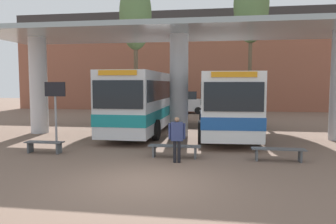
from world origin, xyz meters
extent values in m
plane|color=#755B4C|center=(0.00, 0.00, 0.00)|extent=(100.00, 100.00, 0.00)
cube|color=brown|center=(0.00, 25.10, 5.12)|extent=(40.00, 0.50, 10.25)
cube|color=#332D2D|center=(0.00, 25.10, 9.05)|extent=(40.00, 0.58, 2.40)
cylinder|color=silver|center=(-7.94, 8.25, 2.66)|extent=(0.97, 0.97, 5.32)
cylinder|color=silver|center=(0.00, 8.25, 2.66)|extent=(0.97, 0.97, 5.32)
cube|color=#93A3A8|center=(0.00, 8.25, 5.44)|extent=(20.87, 6.04, 0.24)
cube|color=silver|center=(-2.14, 10.50, 1.85)|extent=(2.48, 11.79, 3.04)
cube|color=black|center=(-2.14, 10.50, 2.43)|extent=(2.52, 11.32, 0.97)
cube|color=teal|center=(-2.14, 10.50, 1.17)|extent=(2.52, 11.83, 0.55)
cube|color=black|center=(-2.17, 4.58, 2.31)|extent=(2.22, 0.07, 1.22)
cube|color=orange|center=(-2.17, 4.58, 3.24)|extent=(1.69, 0.06, 0.22)
cylinder|color=black|center=(-3.37, 6.86, 0.51)|extent=(0.29, 1.02, 1.02)
cylinder|color=black|center=(-0.95, 6.84, 0.51)|extent=(0.29, 1.02, 1.02)
cylinder|color=black|center=(-3.33, 13.75, 0.51)|extent=(0.29, 1.02, 1.02)
cylinder|color=black|center=(-0.91, 13.73, 0.51)|extent=(0.29, 1.02, 1.02)
cube|color=white|center=(2.41, 9.44, 1.82)|extent=(3.06, 10.18, 2.92)
cube|color=black|center=(2.41, 9.44, 2.37)|extent=(3.08, 9.78, 0.94)
cube|color=#1E519E|center=(2.41, 9.44, 1.16)|extent=(3.10, 10.23, 0.53)
cube|color=black|center=(2.66, 4.38, 2.25)|extent=(2.35, 0.18, 1.17)
cube|color=orange|center=(2.66, 4.38, 3.14)|extent=(1.79, 0.14, 0.22)
cylinder|color=black|center=(1.28, 6.26, 0.54)|extent=(0.33, 1.10, 1.09)
cylinder|color=black|center=(3.84, 6.39, 0.54)|extent=(0.33, 1.10, 1.09)
cylinder|color=black|center=(0.99, 12.14, 0.54)|extent=(0.33, 1.10, 1.09)
cylinder|color=black|center=(3.55, 12.27, 0.54)|extent=(0.33, 1.10, 1.09)
cube|color=#4C5156|center=(4.21, 3.20, 0.44)|extent=(1.88, 0.44, 0.04)
cube|color=#4C5156|center=(3.45, 3.20, 0.21)|extent=(0.07, 0.37, 0.42)
cube|color=#4C5156|center=(4.96, 3.20, 0.21)|extent=(0.07, 0.37, 0.42)
cube|color=#4C5156|center=(-4.80, 3.20, 0.44)|extent=(1.55, 0.44, 0.04)
cube|color=#4C5156|center=(-5.42, 3.20, 0.21)|extent=(0.07, 0.37, 0.42)
cube|color=#4C5156|center=(-4.18, 3.20, 0.21)|extent=(0.07, 0.37, 0.42)
cube|color=#4C5156|center=(0.46, 3.20, 0.44)|extent=(1.96, 0.44, 0.04)
cube|color=#4C5156|center=(-0.33, 3.20, 0.21)|extent=(0.07, 0.37, 0.42)
cube|color=#4C5156|center=(1.24, 3.20, 0.21)|extent=(0.07, 0.37, 0.42)
cylinder|color=gray|center=(-4.69, 3.98, 1.12)|extent=(0.09, 0.09, 2.24)
cube|color=black|center=(-4.69, 3.98, 2.54)|extent=(0.90, 0.06, 0.60)
cylinder|color=black|center=(0.57, 2.40, 0.39)|extent=(0.13, 0.13, 0.78)
cylinder|color=black|center=(0.72, 2.43, 0.39)|extent=(0.13, 0.13, 0.78)
cube|color=navy|center=(0.65, 2.41, 1.11)|extent=(0.46, 0.30, 0.65)
sphere|color=#89664C|center=(0.65, 2.41, 1.53)|extent=(0.18, 0.18, 0.18)
cylinder|color=navy|center=(0.40, 2.37, 1.12)|extent=(0.10, 0.10, 0.55)
cylinder|color=navy|center=(0.90, 2.45, 1.12)|extent=(0.10, 0.10, 0.55)
cylinder|color=brown|center=(-4.37, 16.26, 3.31)|extent=(0.33, 0.33, 6.61)
ellipsoid|color=#516B3D|center=(-4.37, 16.26, 8.11)|extent=(2.48, 2.48, 5.46)
cylinder|color=brown|center=(4.46, 17.84, 3.64)|extent=(0.29, 0.29, 7.28)
ellipsoid|color=#516B3D|center=(4.46, 17.84, 8.93)|extent=(2.71, 2.71, 5.97)
cube|color=silver|center=(-1.18, 21.97, 0.78)|extent=(4.41, 2.03, 1.12)
cube|color=#1E2328|center=(-1.18, 21.97, 1.70)|extent=(2.46, 1.78, 0.72)
cylinder|color=black|center=(0.10, 22.94, 0.32)|extent=(0.66, 0.25, 0.65)
cylinder|color=black|center=(0.20, 21.14, 0.32)|extent=(0.66, 0.25, 0.65)
cylinder|color=black|center=(-2.57, 22.79, 0.32)|extent=(0.66, 0.25, 0.65)
cylinder|color=black|center=(-2.47, 21.00, 0.32)|extent=(0.66, 0.25, 0.65)
camera|label=1|loc=(2.08, -8.81, 2.76)|focal=35.00mm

